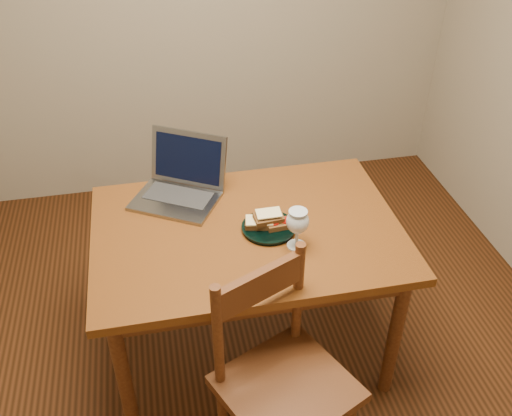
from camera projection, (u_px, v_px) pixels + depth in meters
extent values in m
cube|color=black|center=(252.00, 354.00, 2.82)|extent=(3.20, 3.20, 0.02)
cube|color=#51290D|center=(247.00, 232.00, 2.42)|extent=(1.30, 0.90, 0.04)
cylinder|color=#3A1A0C|center=(124.00, 380.00, 2.26)|extent=(0.06, 0.06, 0.70)
cylinder|color=#3A1A0C|center=(395.00, 336.00, 2.44)|extent=(0.06, 0.06, 0.70)
cylinder|color=#3A1A0C|center=(122.00, 259.00, 2.84)|extent=(0.06, 0.06, 0.70)
cylinder|color=#3A1A0C|center=(340.00, 231.00, 3.03)|extent=(0.06, 0.06, 0.70)
cube|color=#3A1A0C|center=(287.00, 389.00, 2.10)|extent=(0.58, 0.57, 0.04)
cube|color=#3A1A0C|center=(260.00, 285.00, 1.98)|extent=(0.34, 0.18, 0.13)
cylinder|color=black|center=(269.00, 228.00, 2.40)|extent=(0.23, 0.23, 0.02)
cube|color=slate|center=(175.00, 201.00, 2.56)|extent=(0.44, 0.40, 0.02)
cube|color=slate|center=(188.00, 158.00, 2.61)|extent=(0.35, 0.25, 0.25)
cube|color=black|center=(188.00, 158.00, 2.61)|extent=(0.30, 0.21, 0.20)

